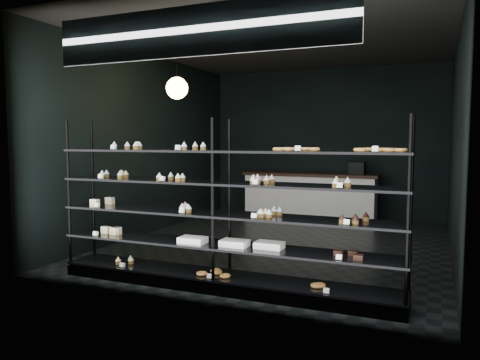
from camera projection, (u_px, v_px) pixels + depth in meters
The scene contains 5 objects.
room at pixel (282, 145), 7.41m from camera, with size 5.01×6.01×3.20m.
display_shelf at pixel (219, 234), 5.23m from camera, with size 4.00×0.50×1.91m.
signage at pixel (193, 31), 4.63m from camera, with size 3.30×0.05×0.50m.
pendant_lamp at pixel (177, 88), 7.02m from camera, with size 0.33×0.33×0.89m.
service_counter at pixel (310, 196), 9.87m from camera, with size 2.82×0.65×1.23m.
Camera 1 is at (2.26, -7.11, 1.67)m, focal length 35.00 mm.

